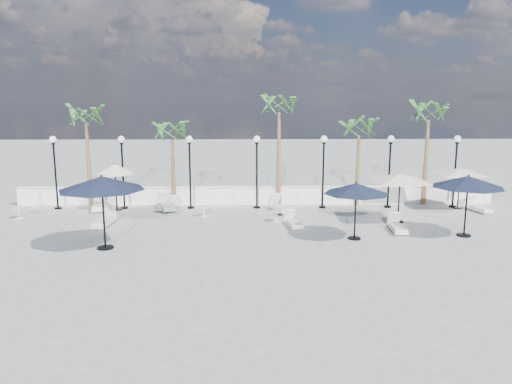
{
  "coord_description": "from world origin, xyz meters",
  "views": [
    {
      "loc": [
        -0.55,
        -19.38,
        5.82
      ],
      "look_at": [
        -0.11,
        3.19,
        1.5
      ],
      "focal_mm": 35.0,
      "sensor_mm": 36.0,
      "label": 1
    }
  ],
  "objects_px": {
    "lounger_0": "(104,220)",
    "parasol_cream_small": "(115,170)",
    "parasol_navy_left": "(102,184)",
    "parasol_navy_right": "(468,182)",
    "lounger_4": "(293,222)",
    "parasol_cream_sq_b": "(400,174)",
    "parasol_navy_mid": "(356,189)",
    "lounger_5": "(280,207)",
    "lounger_6": "(397,227)",
    "lounger_7": "(477,207)",
    "lounger_2": "(166,205)",
    "parasol_cream_sq_a": "(460,169)",
    "lounger_3": "(168,206)",
    "lounger_1": "(99,205)"
  },
  "relations": [
    {
      "from": "lounger_4",
      "to": "parasol_navy_right",
      "type": "xyz_separation_m",
      "value": [
        7.11,
        -1.7,
        2.13
      ]
    },
    {
      "from": "lounger_5",
      "to": "parasol_cream_small",
      "type": "bearing_deg",
      "value": 156.63
    },
    {
      "from": "lounger_0",
      "to": "lounger_7",
      "type": "height_order",
      "value": "lounger_0"
    },
    {
      "from": "lounger_0",
      "to": "parasol_navy_mid",
      "type": "bearing_deg",
      "value": -9.39
    },
    {
      "from": "lounger_4",
      "to": "lounger_1",
      "type": "bearing_deg",
      "value": 149.62
    },
    {
      "from": "parasol_cream_small",
      "to": "lounger_7",
      "type": "bearing_deg",
      "value": -2.2
    },
    {
      "from": "lounger_6",
      "to": "lounger_7",
      "type": "height_order",
      "value": "lounger_6"
    },
    {
      "from": "lounger_5",
      "to": "parasol_navy_mid",
      "type": "xyz_separation_m",
      "value": [
        2.74,
        -5.06,
        1.87
      ]
    },
    {
      "from": "lounger_2",
      "to": "lounger_5",
      "type": "xyz_separation_m",
      "value": [
        5.96,
        -0.62,
        0.0
      ]
    },
    {
      "from": "lounger_7",
      "to": "parasol_cream_sq_b",
      "type": "bearing_deg",
      "value": -169.68
    },
    {
      "from": "lounger_5",
      "to": "lounger_7",
      "type": "height_order",
      "value": "lounger_5"
    },
    {
      "from": "lounger_4",
      "to": "parasol_cream_small",
      "type": "distance_m",
      "value": 9.8
    },
    {
      "from": "parasol_navy_right",
      "to": "parasol_cream_sq_b",
      "type": "bearing_deg",
      "value": 131.23
    },
    {
      "from": "lounger_0",
      "to": "parasol_cream_small",
      "type": "relative_size",
      "value": 0.82
    },
    {
      "from": "parasol_navy_left",
      "to": "lounger_3",
      "type": "bearing_deg",
      "value": 78.36
    },
    {
      "from": "lounger_5",
      "to": "lounger_0",
      "type": "bearing_deg",
      "value": 178.6
    },
    {
      "from": "parasol_cream_sq_a",
      "to": "parasol_cream_sq_b",
      "type": "distance_m",
      "value": 4.99
    },
    {
      "from": "lounger_4",
      "to": "parasol_cream_sq_a",
      "type": "relative_size",
      "value": 0.36
    },
    {
      "from": "lounger_5",
      "to": "lounger_7",
      "type": "bearing_deg",
      "value": -19.96
    },
    {
      "from": "lounger_6",
      "to": "parasol_cream_sq_a",
      "type": "distance_m",
      "value": 6.71
    },
    {
      "from": "lounger_2",
      "to": "lounger_6",
      "type": "xyz_separation_m",
      "value": [
        10.83,
        -4.54,
        -0.03
      ]
    },
    {
      "from": "lounger_0",
      "to": "parasol_cream_sq_b",
      "type": "bearing_deg",
      "value": 4.43
    },
    {
      "from": "lounger_1",
      "to": "lounger_2",
      "type": "relative_size",
      "value": 0.99
    },
    {
      "from": "lounger_2",
      "to": "parasol_navy_mid",
      "type": "distance_m",
      "value": 10.56
    },
    {
      "from": "lounger_5",
      "to": "parasol_cream_sq_a",
      "type": "height_order",
      "value": "parasol_cream_sq_a"
    },
    {
      "from": "lounger_7",
      "to": "parasol_navy_mid",
      "type": "xyz_separation_m",
      "value": [
        -7.44,
        -4.95,
        1.91
      ]
    },
    {
      "from": "lounger_0",
      "to": "lounger_2",
      "type": "xyz_separation_m",
      "value": [
        2.31,
        3.3,
        -0.0
      ]
    },
    {
      "from": "lounger_0",
      "to": "lounger_5",
      "type": "height_order",
      "value": "lounger_5"
    },
    {
      "from": "lounger_1",
      "to": "lounger_4",
      "type": "distance_m",
      "value": 10.49
    },
    {
      "from": "lounger_6",
      "to": "lounger_4",
      "type": "bearing_deg",
      "value": 172.04
    },
    {
      "from": "parasol_navy_mid",
      "to": "lounger_4",
      "type": "bearing_deg",
      "value": 138.69
    },
    {
      "from": "lounger_3",
      "to": "lounger_5",
      "type": "height_order",
      "value": "lounger_5"
    },
    {
      "from": "parasol_navy_left",
      "to": "parasol_navy_right",
      "type": "bearing_deg",
      "value": 5.75
    },
    {
      "from": "lounger_7",
      "to": "parasol_navy_right",
      "type": "bearing_deg",
      "value": -134.51
    },
    {
      "from": "lounger_4",
      "to": "parasol_cream_sq_b",
      "type": "height_order",
      "value": "parasol_cream_sq_b"
    },
    {
      "from": "parasol_navy_left",
      "to": "parasol_cream_small",
      "type": "xyz_separation_m",
      "value": [
        -1.27,
        6.78,
        -0.44
      ]
    },
    {
      "from": "lounger_7",
      "to": "parasol_navy_mid",
      "type": "bearing_deg",
      "value": -160.56
    },
    {
      "from": "parasol_cream_sq_a",
      "to": "parasol_cream_small",
      "type": "relative_size",
      "value": 1.88
    },
    {
      "from": "parasol_cream_sq_a",
      "to": "parasol_navy_mid",
      "type": "bearing_deg",
      "value": -139.83
    },
    {
      "from": "lounger_2",
      "to": "parasol_cream_small",
      "type": "distance_m",
      "value": 3.18
    },
    {
      "from": "lounger_3",
      "to": "lounger_4",
      "type": "distance_m",
      "value": 7.21
    },
    {
      "from": "parasol_cream_sq_b",
      "to": "parasol_cream_small",
      "type": "xyz_separation_m",
      "value": [
        -13.92,
        2.9,
        -0.17
      ]
    },
    {
      "from": "lounger_6",
      "to": "parasol_navy_mid",
      "type": "xyz_separation_m",
      "value": [
        -2.13,
        -1.14,
        1.9
      ]
    },
    {
      "from": "parasol_cream_sq_a",
      "to": "lounger_0",
      "type": "bearing_deg",
      "value": -169.52
    },
    {
      "from": "lounger_2",
      "to": "lounger_6",
      "type": "distance_m",
      "value": 11.75
    },
    {
      "from": "lounger_5",
      "to": "parasol_cream_sq_a",
      "type": "bearing_deg",
      "value": -15.66
    },
    {
      "from": "lounger_0",
      "to": "lounger_1",
      "type": "height_order",
      "value": "lounger_0"
    },
    {
      "from": "lounger_3",
      "to": "parasol_cream_sq_b",
      "type": "xyz_separation_m",
      "value": [
        11.25,
        -2.92,
        2.09
      ]
    },
    {
      "from": "lounger_6",
      "to": "parasol_cream_sq_b",
      "type": "relative_size",
      "value": 0.36
    },
    {
      "from": "parasol_navy_left",
      "to": "parasol_navy_right",
      "type": "height_order",
      "value": "parasol_navy_left"
    }
  ]
}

